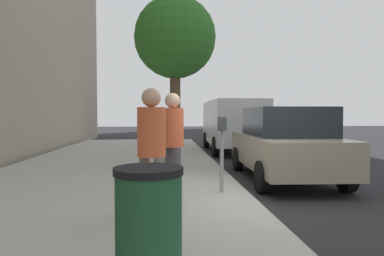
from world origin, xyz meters
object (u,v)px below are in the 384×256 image
(parking_meter, at_px, (222,138))
(street_tree, at_px, (175,39))
(pedestrian_bystander, at_px, (152,141))
(parked_van_far, at_px, (232,123))
(parked_sedan_near, at_px, (284,143))
(trash_bin, at_px, (149,226))
(pedestrian_at_meter, at_px, (173,134))

(parking_meter, height_order, street_tree, street_tree)
(pedestrian_bystander, relative_size, parked_van_far, 0.35)
(parked_sedan_near, bearing_deg, pedestrian_bystander, 136.87)
(parked_van_far, bearing_deg, parked_sedan_near, 179.98)
(parked_van_far, xyz_separation_m, trash_bin, (-11.70, 3.06, -0.60))
(pedestrian_at_meter, xyz_separation_m, parked_van_far, (8.41, -2.78, 0.01))
(parked_sedan_near, distance_m, street_tree, 4.62)
(parking_meter, distance_m, pedestrian_at_meter, 0.94)
(parked_van_far, bearing_deg, trash_bin, 165.36)
(parking_meter, bearing_deg, parked_van_far, -12.63)
(pedestrian_at_meter, relative_size, street_tree, 0.37)
(trash_bin, bearing_deg, parking_meter, -19.33)
(parked_sedan_near, bearing_deg, parked_van_far, -0.02)
(street_tree, bearing_deg, pedestrian_at_meter, 177.54)
(pedestrian_at_meter, xyz_separation_m, street_tree, (4.35, -0.19, 2.65))
(pedestrian_bystander, bearing_deg, parked_sedan_near, 13.25)
(pedestrian_at_meter, height_order, parked_sedan_near, pedestrian_at_meter)
(parked_van_far, distance_m, street_tree, 5.49)
(parking_meter, relative_size, trash_bin, 1.40)
(parked_van_far, bearing_deg, pedestrian_bystander, 162.34)
(pedestrian_at_meter, distance_m, trash_bin, 3.35)
(pedestrian_at_meter, height_order, street_tree, street_tree)
(parked_sedan_near, distance_m, trash_bin, 6.09)
(parking_meter, relative_size, pedestrian_at_meter, 0.77)
(parking_meter, relative_size, parked_van_far, 0.27)
(pedestrian_bystander, bearing_deg, parked_van_far, 38.73)
(pedestrian_bystander, distance_m, parked_van_far, 10.23)
(pedestrian_bystander, bearing_deg, trash_bin, -122.24)
(parked_sedan_near, bearing_deg, street_tree, 47.44)
(pedestrian_at_meter, bearing_deg, street_tree, 67.70)
(parked_sedan_near, bearing_deg, pedestrian_at_meter, 125.42)
(parked_sedan_near, relative_size, trash_bin, 4.42)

